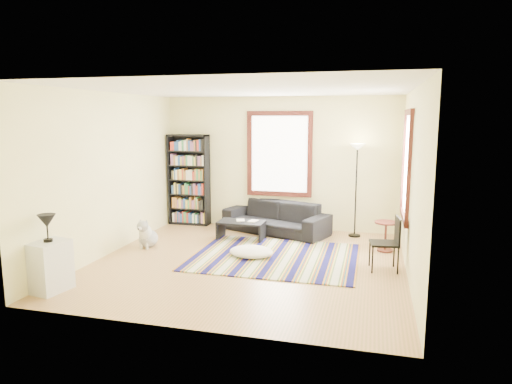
% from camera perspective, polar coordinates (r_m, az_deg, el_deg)
% --- Properties ---
extents(floor, '(5.00, 5.00, 0.10)m').
position_cam_1_polar(floor, '(7.65, -0.95, -9.13)').
color(floor, tan).
rests_on(floor, ground).
extents(ceiling, '(5.00, 5.00, 0.10)m').
position_cam_1_polar(ceiling, '(7.27, -1.02, 13.11)').
color(ceiling, white).
rests_on(ceiling, floor).
extents(wall_back, '(5.00, 0.10, 2.80)m').
position_cam_1_polar(wall_back, '(9.78, 3.02, 3.62)').
color(wall_back, '#FFFAAB').
rests_on(wall_back, floor).
extents(wall_front, '(5.00, 0.10, 2.80)m').
position_cam_1_polar(wall_front, '(4.94, -8.92, -2.12)').
color(wall_front, '#FFFAAB').
rests_on(wall_front, floor).
extents(wall_left, '(0.10, 5.00, 2.80)m').
position_cam_1_polar(wall_left, '(8.36, -18.08, 2.20)').
color(wall_left, '#FFFAAB').
rests_on(wall_left, floor).
extents(wall_right, '(0.10, 5.00, 2.80)m').
position_cam_1_polar(wall_right, '(7.08, 19.32, 0.92)').
color(wall_right, '#FFFAAB').
rests_on(wall_right, floor).
extents(window_back, '(1.20, 0.06, 1.60)m').
position_cam_1_polar(window_back, '(9.69, 2.94, 4.75)').
color(window_back, white).
rests_on(window_back, wall_back).
extents(window_right, '(0.06, 1.20, 1.60)m').
position_cam_1_polar(window_right, '(7.84, 18.35, 3.21)').
color(window_right, white).
rests_on(window_right, wall_right).
extents(rug, '(2.79, 2.23, 0.02)m').
position_cam_1_polar(rug, '(7.89, 2.37, -8.09)').
color(rug, '#0F0D45').
rests_on(rug, floor).
extents(sofa, '(2.35, 1.56, 0.64)m').
position_cam_1_polar(sofa, '(9.46, 2.50, -3.20)').
color(sofa, black).
rests_on(sofa, floor).
extents(bookshelf, '(0.90, 0.30, 2.00)m').
position_cam_1_polar(bookshelf, '(10.20, -8.37, 1.51)').
color(bookshelf, black).
rests_on(bookshelf, floor).
extents(coffee_table, '(1.01, 0.76, 0.36)m').
position_cam_1_polar(coffee_table, '(8.99, -1.84, -4.79)').
color(coffee_table, black).
rests_on(coffee_table, floor).
extents(book_a, '(0.25, 0.22, 0.02)m').
position_cam_1_polar(book_a, '(8.97, -2.46, -3.57)').
color(book_a, beige).
rests_on(book_a, coffee_table).
extents(book_b, '(0.21, 0.25, 0.02)m').
position_cam_1_polar(book_b, '(8.95, -0.83, -3.60)').
color(book_b, beige).
rests_on(book_b, coffee_table).
extents(floor_cushion, '(0.85, 0.70, 0.19)m').
position_cam_1_polar(floor_cushion, '(7.87, -0.58, -7.47)').
color(floor_cushion, white).
rests_on(floor_cushion, floor).
extents(floor_lamp, '(0.39, 0.39, 1.86)m').
position_cam_1_polar(floor_lamp, '(9.26, 12.38, 0.16)').
color(floor_lamp, black).
rests_on(floor_lamp, floor).
extents(side_table, '(0.52, 0.52, 0.54)m').
position_cam_1_polar(side_table, '(8.49, 15.89, -5.36)').
color(side_table, '#451811').
rests_on(side_table, floor).
extents(folding_chair, '(0.47, 0.45, 0.86)m').
position_cam_1_polar(folding_chair, '(7.41, 15.72, -6.21)').
color(folding_chair, black).
rests_on(folding_chair, floor).
extents(white_cabinet, '(0.46, 0.56, 0.70)m').
position_cam_1_polar(white_cabinet, '(6.93, -24.34, -8.47)').
color(white_cabinet, silver).
rests_on(white_cabinet, floor).
extents(table_lamp, '(0.30, 0.30, 0.38)m').
position_cam_1_polar(table_lamp, '(6.80, -24.64, -4.12)').
color(table_lamp, black).
rests_on(table_lamp, white_cabinet).
extents(dog, '(0.41, 0.55, 0.53)m').
position_cam_1_polar(dog, '(8.67, -13.33, -5.00)').
color(dog, silver).
rests_on(dog, floor).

